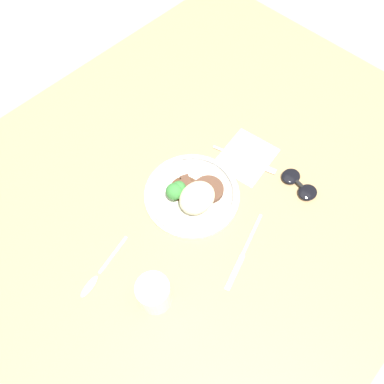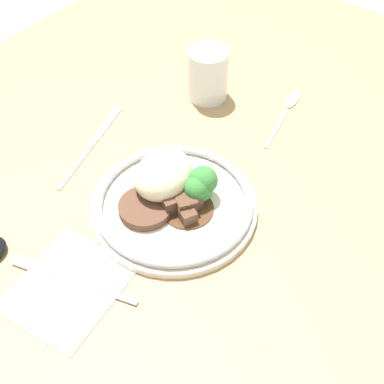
# 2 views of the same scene
# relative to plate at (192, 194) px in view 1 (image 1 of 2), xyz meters

# --- Properties ---
(ground_plane) EXTENTS (8.00, 8.00, 0.00)m
(ground_plane) POSITION_rel_plate_xyz_m (-0.02, -0.02, -0.06)
(ground_plane) COLOR tan
(dining_table) EXTENTS (1.44, 1.13, 0.04)m
(dining_table) POSITION_rel_plate_xyz_m (-0.02, -0.02, -0.04)
(dining_table) COLOR tan
(dining_table) RESTS_ON ground
(napkin) EXTENTS (0.17, 0.15, 0.00)m
(napkin) POSITION_rel_plate_xyz_m (-0.19, 0.02, -0.02)
(napkin) COLOR white
(napkin) RESTS_ON dining_table
(plate) EXTENTS (0.24, 0.24, 0.08)m
(plate) POSITION_rel_plate_xyz_m (0.00, 0.00, 0.00)
(plate) COLOR silver
(plate) RESTS_ON dining_table
(juice_glass) EXTENTS (0.07, 0.07, 0.09)m
(juice_glass) POSITION_rel_plate_xyz_m (0.24, 0.12, 0.02)
(juice_glass) COLOR yellow
(juice_glass) RESTS_ON dining_table
(fork) EXTENTS (0.06, 0.17, 0.00)m
(fork) POSITION_rel_plate_xyz_m (-0.19, 0.04, -0.02)
(fork) COLOR silver
(fork) RESTS_ON napkin
(knife) EXTENTS (0.21, 0.07, 0.00)m
(knife) POSITION_rel_plate_xyz_m (0.02, 0.19, -0.02)
(knife) COLOR silver
(knife) RESTS_ON dining_table
(spoon) EXTENTS (0.17, 0.05, 0.01)m
(spoon) POSITION_rel_plate_xyz_m (0.30, -0.01, -0.02)
(spoon) COLOR silver
(spoon) RESTS_ON dining_table
(sunglasses) EXTENTS (0.07, 0.11, 0.02)m
(sunglasses) POSITION_rel_plate_xyz_m (-0.22, 0.17, -0.01)
(sunglasses) COLOR black
(sunglasses) RESTS_ON dining_table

